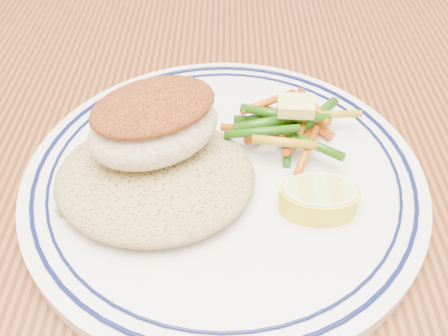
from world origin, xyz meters
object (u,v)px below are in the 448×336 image
plate (224,178)px  fish_fillet (154,123)px  vegetable_pile (290,124)px  lemon_wedge (319,198)px  dining_table (259,262)px  rice_pilaf (155,174)px

plate → fish_fillet: fish_fillet is taller
vegetable_pile → lemon_wedge: 0.08m
fish_fillet → vegetable_pile: fish_fillet is taller
dining_table → lemon_wedge: 0.13m
dining_table → lemon_wedge: (0.03, -0.03, 0.12)m
dining_table → rice_pilaf: (-0.08, -0.01, 0.13)m
lemon_wedge → dining_table: bearing=133.1°
rice_pilaf → lemon_wedge: rice_pilaf is taller
rice_pilaf → vegetable_pile: size_ratio=1.26×
plate → dining_table: bearing=-0.5°
lemon_wedge → fish_fillet: bearing=160.8°
vegetable_pile → lemon_wedge: bearing=-80.5°
plate → lemon_wedge: bearing=-28.7°
vegetable_pile → lemon_wedge: vegetable_pile is taller
plate → vegetable_pile: (0.05, 0.04, 0.02)m
rice_pilaf → fish_fillet: fish_fillet is taller
fish_fillet → plate: bearing=-4.8°
plate → vegetable_pile: vegetable_pile is taller
dining_table → rice_pilaf: size_ratio=10.72×
fish_fillet → vegetable_pile: size_ratio=1.02×
dining_table → vegetable_pile: size_ratio=13.56×
fish_fillet → vegetable_pile: (0.10, 0.04, -0.03)m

